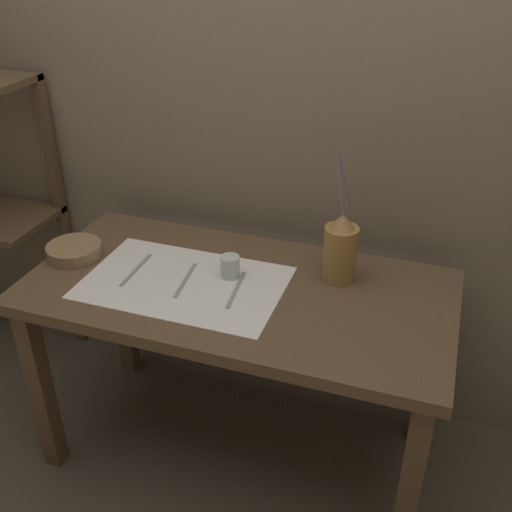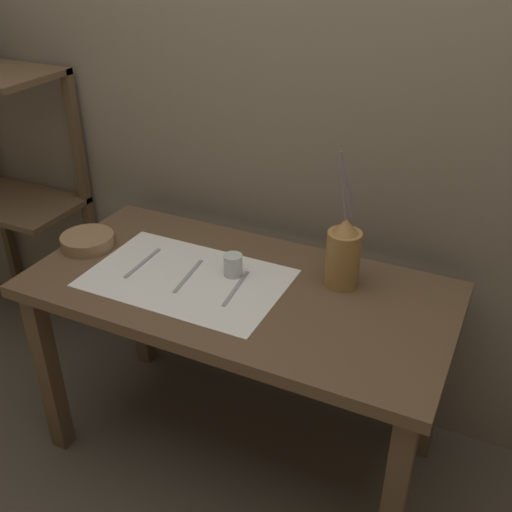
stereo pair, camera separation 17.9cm
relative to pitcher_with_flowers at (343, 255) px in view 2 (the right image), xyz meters
The scene contains 11 objects.
ground_plane 0.88m from the pitcher_with_flowers, 153.52° to the right, with size 12.00×12.00×0.00m, color brown.
stone_wall_back 0.56m from the pitcher_with_flowers, 134.20° to the left, with size 7.00×0.06×2.40m.
wooden_table 0.38m from the pitcher_with_flowers, 153.52° to the right, with size 1.34×0.66×0.72m.
wooden_shelf_unit 1.47m from the pitcher_with_flowers, behind, with size 0.57×0.34×1.22m.
linen_cloth 0.50m from the pitcher_with_flowers, 158.11° to the right, with size 0.63×0.40×0.00m.
pitcher_with_flowers is the anchor object (origin of this frame).
wooden_bowl 0.89m from the pitcher_with_flowers, behind, with size 0.18×0.18×0.04m.
glass_tumbler_near 0.35m from the pitcher_with_flowers, 162.87° to the right, with size 0.06×0.06×0.07m.
fork_inner 0.66m from the pitcher_with_flowers, 165.10° to the right, with size 0.02×0.20×0.00m.
knife_center 0.50m from the pitcher_with_flowers, 159.12° to the right, with size 0.03×0.20×0.00m.
fork_outer 0.35m from the pitcher_with_flowers, 148.85° to the right, with size 0.03×0.20×0.00m.
Camera 2 is at (0.73, -1.40, 1.73)m, focal length 42.00 mm.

